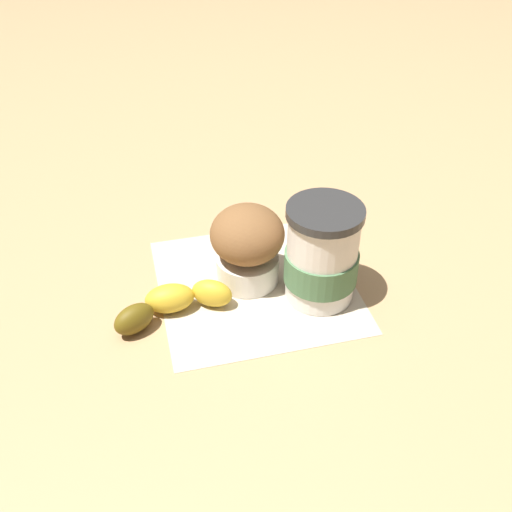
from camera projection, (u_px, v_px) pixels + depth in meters
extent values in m
plane|color=tan|center=(256.00, 285.00, 0.75)|extent=(3.00, 3.00, 0.00)
cube|color=beige|center=(256.00, 285.00, 0.75)|extent=(0.28, 0.28, 0.00)
cylinder|color=silver|center=(322.00, 257.00, 0.70)|extent=(0.08, 0.08, 0.11)
cylinder|color=#2D2D2D|center=(326.00, 212.00, 0.66)|extent=(0.09, 0.09, 0.01)
cylinder|color=#4C754C|center=(321.00, 266.00, 0.71)|extent=(0.09, 0.09, 0.04)
cylinder|color=white|center=(248.00, 268.00, 0.74)|extent=(0.08, 0.08, 0.03)
ellipsoid|color=brown|center=(247.00, 234.00, 0.71)|extent=(0.09, 0.09, 0.07)
ellipsoid|color=gold|center=(212.00, 293.00, 0.71)|extent=(0.06, 0.05, 0.03)
ellipsoid|color=gold|center=(170.00, 299.00, 0.70)|extent=(0.06, 0.05, 0.03)
ellipsoid|color=brown|center=(134.00, 319.00, 0.67)|extent=(0.06, 0.04, 0.03)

